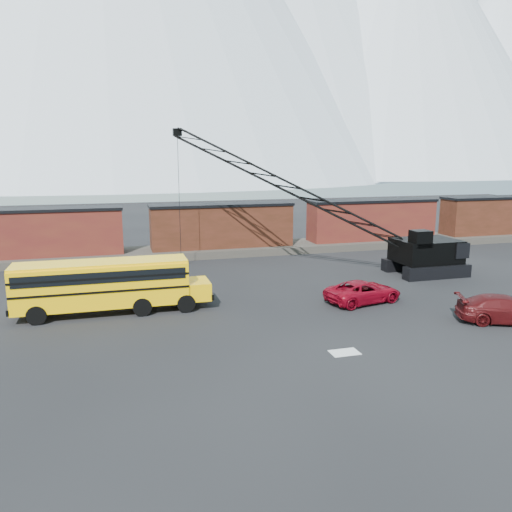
{
  "coord_description": "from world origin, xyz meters",
  "views": [
    {
      "loc": [
        -9.78,
        -24.63,
        9.31
      ],
      "look_at": [
        -1.23,
        5.59,
        3.0
      ],
      "focal_mm": 35.0,
      "sensor_mm": 36.0,
      "label": 1
    }
  ],
  "objects": [
    {
      "name": "snow_patch",
      "position": [
        0.5,
        -4.0,
        0.01
      ],
      "size": [
        1.4,
        0.9,
        0.02
      ],
      "primitive_type": "cube",
      "color": "silver",
      "rests_on": "ground"
    },
    {
      "name": "ground",
      "position": [
        0.0,
        0.0,
        0.0
      ],
      "size": [
        160.0,
        160.0,
        0.0
      ],
      "primitive_type": "plane",
      "color": "black",
      "rests_on": "ground"
    },
    {
      "name": "crawler_crane",
      "position": [
        3.91,
        13.05,
        6.71
      ],
      "size": [
        21.85,
        10.07,
        11.69
      ],
      "color": "black",
      "rests_on": "ground"
    },
    {
      "name": "boxcar_east_near",
      "position": [
        16.0,
        22.0,
        2.76
      ],
      "size": [
        13.7,
        3.1,
        4.17
      ],
      "color": "#4E1716",
      "rests_on": "gravel_berm"
    },
    {
      "name": "mountain_ridge",
      "position": [
        6.2,
        282.78,
        92.57
      ],
      "size": [
        800.0,
        340.0,
        240.0
      ],
      "color": "silver",
      "rests_on": "ground"
    },
    {
      "name": "boxcar_east_far",
      "position": [
        32.0,
        22.0,
        2.76
      ],
      "size": [
        13.7,
        3.1,
        4.17
      ],
      "color": "#4F2216",
      "rests_on": "gravel_berm"
    },
    {
      "name": "gravel_berm",
      "position": [
        0.0,
        22.0,
        0.35
      ],
      "size": [
        120.0,
        5.0,
        0.7
      ],
      "primitive_type": "cube",
      "color": "#453E38",
      "rests_on": "ground"
    },
    {
      "name": "red_pickup",
      "position": [
        5.36,
        3.42,
        0.71
      ],
      "size": [
        5.52,
        3.39,
        1.43
      ],
      "primitive_type": "imported",
      "rotation": [
        0.0,
        0.0,
        1.78
      ],
      "color": "maroon",
      "rests_on": "ground"
    },
    {
      "name": "boxcar_mid",
      "position": [
        0.0,
        22.0,
        2.76
      ],
      "size": [
        13.7,
        3.1,
        4.17
      ],
      "color": "#4F2216",
      "rests_on": "gravel_berm"
    },
    {
      "name": "boxcar_west_near",
      "position": [
        -16.0,
        22.0,
        2.76
      ],
      "size": [
        13.7,
        3.1,
        4.17
      ],
      "color": "#4E1716",
      "rests_on": "gravel_berm"
    },
    {
      "name": "school_bus",
      "position": [
        -10.41,
        5.58,
        1.79
      ],
      "size": [
        11.65,
        2.65,
        3.19
      ],
      "color": "#FFBC05",
      "rests_on": "ground"
    },
    {
      "name": "maroon_suv",
      "position": [
        11.25,
        -2.4,
        0.77
      ],
      "size": [
        5.75,
        4.05,
        1.55
      ],
      "primitive_type": "imported",
      "rotation": [
        0.0,
        0.0,
        1.18
      ],
      "color": "#460C0E",
      "rests_on": "ground"
    }
  ]
}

